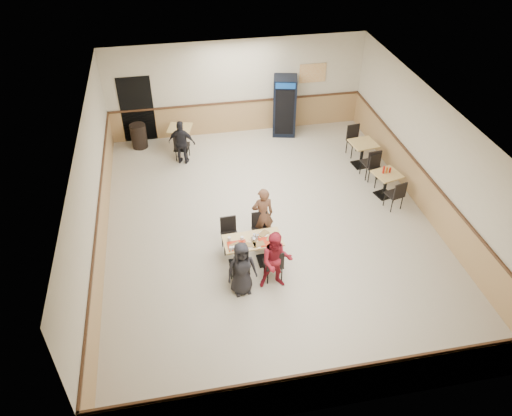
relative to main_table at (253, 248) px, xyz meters
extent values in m
plane|color=beige|center=(0.66, 1.24, -0.46)|extent=(10.00, 10.00, 0.00)
plane|color=silver|center=(0.66, 1.24, 2.54)|extent=(10.00, 10.00, 0.00)
plane|color=beige|center=(0.66, 6.24, 1.04)|extent=(8.00, 0.00, 8.00)
plane|color=beige|center=(0.66, -3.76, 1.04)|extent=(8.00, 0.00, 8.00)
plane|color=beige|center=(-3.34, 1.24, 1.04)|extent=(0.00, 10.00, 10.00)
plane|color=beige|center=(4.66, 1.24, 1.04)|extent=(0.00, 10.00, 10.00)
cube|color=tan|center=(0.66, 6.23, 0.04)|extent=(7.98, 0.03, 1.00)
cube|color=tan|center=(4.65, 1.24, 0.04)|extent=(0.03, 9.98, 1.00)
cube|color=#472B19|center=(0.66, 6.21, 0.57)|extent=(7.98, 0.04, 0.06)
cube|color=black|center=(-2.44, 6.22, 0.59)|extent=(1.00, 0.02, 2.10)
cube|color=orange|center=(3.06, 6.21, 1.34)|extent=(0.85, 0.02, 0.60)
cube|color=black|center=(-0.32, -0.01, -0.44)|extent=(0.43, 0.43, 0.04)
cylinder|color=black|center=(-0.32, -0.01, -0.11)|extent=(0.08, 0.08, 0.63)
cube|color=tan|center=(-0.32, -0.01, 0.21)|extent=(0.67, 0.67, 0.04)
cube|color=black|center=(0.32, 0.01, -0.44)|extent=(0.43, 0.43, 0.04)
cylinder|color=black|center=(0.32, 0.01, -0.11)|extent=(0.08, 0.08, 0.63)
cube|color=tan|center=(0.32, 0.01, 0.21)|extent=(0.67, 0.67, 0.04)
imported|color=black|center=(-0.38, -0.80, 0.19)|extent=(0.68, 0.49, 1.29)
imported|color=maroon|center=(0.35, -0.77, 0.25)|extent=(0.74, 0.60, 1.42)
imported|color=brown|center=(0.38, 0.80, 0.26)|extent=(0.55, 0.38, 1.45)
imported|color=black|center=(-1.22, 4.61, 0.21)|extent=(0.85, 0.59, 1.35)
cube|color=#B5230C|center=(-0.36, -0.13, 0.24)|extent=(0.43, 0.32, 0.02)
cube|color=#B5230C|center=(0.33, -0.12, 0.24)|extent=(0.43, 0.32, 0.02)
cylinder|color=white|center=(0.42, -0.08, 0.24)|extent=(0.21, 0.21, 0.01)
cube|color=#B16E44|center=(0.42, -0.08, 0.25)|extent=(0.28, 0.24, 0.02)
cylinder|color=white|center=(0.10, -0.18, 0.24)|extent=(0.21, 0.21, 0.01)
cube|color=#B16E44|center=(0.10, -0.18, 0.25)|extent=(0.26, 0.19, 0.02)
cylinder|color=white|center=(0.27, 0.15, 0.24)|extent=(0.21, 0.21, 0.01)
cube|color=#B16E44|center=(0.27, 0.15, 0.25)|extent=(0.29, 0.27, 0.02)
cylinder|color=white|center=(-0.41, -0.13, 0.24)|extent=(0.21, 0.21, 0.01)
cube|color=#B16E44|center=(-0.41, -0.13, 0.25)|extent=(0.28, 0.24, 0.02)
cylinder|color=white|center=(-0.09, -0.17, 0.24)|extent=(0.21, 0.21, 0.01)
cube|color=#B16E44|center=(-0.09, -0.17, 0.25)|extent=(0.27, 0.21, 0.02)
cylinder|color=silver|center=(-0.23, 0.04, 0.28)|extent=(0.07, 0.07, 0.09)
cylinder|color=silver|center=(-0.45, -0.25, 0.28)|extent=(0.07, 0.07, 0.09)
cylinder|color=silver|center=(-0.27, -0.27, 0.28)|extent=(0.07, 0.07, 0.09)
cylinder|color=silver|center=(-0.51, 0.07, 0.28)|extent=(0.07, 0.07, 0.09)
cylinder|color=silver|center=(-0.52, -0.25, 0.28)|extent=(0.07, 0.07, 0.09)
cylinder|color=#B0B4C5|center=(0.04, 0.05, 0.29)|extent=(0.07, 0.07, 0.12)
cylinder|color=#B0B4C5|center=(0.11, 0.00, 0.29)|extent=(0.07, 0.07, 0.12)
ellipsoid|color=silver|center=(0.02, -0.02, 0.28)|extent=(0.14, 0.14, 0.10)
cube|color=black|center=(3.95, 1.94, -0.44)|extent=(0.50, 0.50, 0.04)
cylinder|color=black|center=(3.95, 1.94, -0.11)|extent=(0.08, 0.08, 0.63)
cube|color=tan|center=(3.95, 1.94, 0.21)|extent=(0.78, 0.78, 0.04)
cube|color=black|center=(3.87, 3.49, -0.44)|extent=(0.50, 0.50, 0.04)
cylinder|color=black|center=(3.87, 3.49, -0.08)|extent=(0.09, 0.09, 0.68)
cube|color=tan|center=(3.87, 3.49, 0.27)|extent=(0.78, 0.78, 0.04)
cylinder|color=#AC170C|center=(3.85, 1.99, 0.33)|extent=(0.06, 0.06, 0.20)
cylinder|color=#BA5A18|center=(3.94, 1.99, 0.32)|extent=(0.06, 0.06, 0.17)
cylinder|color=#AC170C|center=(4.03, 1.99, 0.30)|extent=(0.05, 0.05, 0.14)
cube|color=black|center=(-1.22, 5.44, -0.44)|extent=(0.53, 0.53, 0.04)
cylinder|color=black|center=(-1.22, 5.44, -0.09)|extent=(0.09, 0.09, 0.66)
cube|color=tan|center=(-1.22, 5.44, 0.25)|extent=(0.83, 0.83, 0.04)
cube|color=black|center=(2.10, 5.84, 0.48)|extent=(0.86, 0.84, 1.89)
cube|color=black|center=(2.02, 5.49, 0.43)|extent=(0.56, 0.15, 1.49)
cube|color=navy|center=(2.02, 5.48, 1.31)|extent=(0.58, 0.16, 0.18)
cylinder|color=black|center=(-2.48, 5.79, -0.08)|extent=(0.48, 0.48, 0.76)
camera|label=1|loc=(-1.49, -8.15, 7.40)|focal=35.00mm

